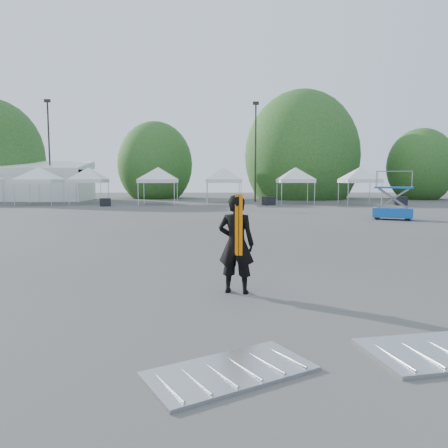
{
  "coord_description": "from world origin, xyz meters",
  "views": [
    {
      "loc": [
        -1.08,
        -11.6,
        2.34
      ],
      "look_at": [
        -0.86,
        -1.75,
        1.3
      ],
      "focal_mm": 35.0,
      "sensor_mm": 36.0,
      "label": 1
    }
  ],
  "objects": [
    {
      "name": "ground",
      "position": [
        0.0,
        0.0,
        0.0
      ],
      "size": [
        120.0,
        120.0,
        0.0
      ],
      "primitive_type": "plane",
      "color": "#474442",
      "rests_on": "ground"
    },
    {
      "name": "marquee",
      "position": [
        -22.0,
        35.0,
        1.97
      ],
      "size": [
        15.0,
        6.25,
        4.23
      ],
      "color": "white",
      "rests_on": "ground"
    },
    {
      "name": "light_pole_west",
      "position": [
        -18.0,
        34.0,
        5.77
      ],
      "size": [
        0.6,
        0.25,
        10.3
      ],
      "color": "black",
      "rests_on": "ground"
    },
    {
      "name": "light_pole_east",
      "position": [
        3.0,
        32.0,
        5.52
      ],
      "size": [
        0.6,
        0.25,
        9.8
      ],
      "color": "black",
      "rests_on": "ground"
    },
    {
      "name": "tree_mid_w",
      "position": [
        -8.0,
        40.0,
        3.93
      ],
      "size": [
        4.16,
        4.16,
        6.33
      ],
      "color": "#382314",
      "rests_on": "ground"
    },
    {
      "name": "tree_mid_e",
      "position": [
        9.0,
        39.0,
        4.84
      ],
      "size": [
        5.12,
        5.12,
        7.79
      ],
      "color": "#382314",
      "rests_on": "ground"
    },
    {
      "name": "tree_far_e",
      "position": [
        22.0,
        37.0,
        3.63
      ],
      "size": [
        3.84,
        3.84,
        5.84
      ],
      "color": "#382314",
      "rests_on": "ground"
    },
    {
      "name": "tent_b",
      "position": [
        -16.69,
        27.8,
        3.06
      ],
      "size": [
        4.74,
        4.74,
        3.88
      ],
      "color": "silver",
      "rests_on": "ground"
    },
    {
      "name": "tent_c",
      "position": [
        -12.59,
        28.84,
        3.06
      ],
      "size": [
        4.29,
        4.29,
        3.88
      ],
      "color": "silver",
      "rests_on": "ground"
    },
    {
      "name": "tent_d",
      "position": [
        -6.12,
        27.87,
        3.06
      ],
      "size": [
        4.7,
        4.7,
        3.88
      ],
      "color": "silver",
      "rests_on": "ground"
    },
    {
      "name": "tent_e",
      "position": [
        -0.24,
        28.29,
        3.06
      ],
      "size": [
        4.55,
        4.55,
        3.88
      ],
      "color": "silver",
      "rests_on": "ground"
    },
    {
      "name": "tent_f",
      "position": [
        6.32,
        28.25,
        3.06
      ],
      "size": [
        4.41,
        4.41,
        3.88
      ],
      "color": "silver",
      "rests_on": "ground"
    },
    {
      "name": "tent_g",
      "position": [
        11.91,
        27.25,
        3.06
      ],
      "size": [
        4.44,
        4.44,
        3.88
      ],
      "color": "silver",
      "rests_on": "ground"
    },
    {
      "name": "man",
      "position": [
        -0.64,
        -2.87,
        1.01
      ],
      "size": [
        0.84,
        0.66,
        2.02
      ],
      "rotation": [
        0.0,
        0.0,
        2.88
      ],
      "color": "black",
      "rests_on": "ground"
    },
    {
      "name": "scissor_lift",
      "position": [
        9.03,
        12.8,
        1.38
      ],
      "size": [
        2.37,
        1.84,
        2.74
      ],
      "rotation": [
        0.0,
        0.0,
        -0.42
      ],
      "color": "#0C39A1",
      "rests_on": "ground"
    },
    {
      "name": "barrier_left",
      "position": [
        -0.9,
        -6.57,
        0.03
      ],
      "size": [
        2.22,
        1.84,
        0.06
      ],
      "rotation": [
        0.0,
        0.0,
        0.51
      ],
      "color": "#AAAEB3",
      "rests_on": "ground"
    },
    {
      "name": "crate_west",
      "position": [
        -10.24,
        25.13,
        0.33
      ],
      "size": [
        1.03,
        0.91,
        0.66
      ],
      "primitive_type": "cube",
      "rotation": [
        0.0,
        0.0,
        0.34
      ],
      "color": "black",
      "rests_on": "ground"
    },
    {
      "name": "crate_mid",
      "position": [
        3.65,
        26.28,
        0.37
      ],
      "size": [
        1.18,
        1.08,
        0.75
      ],
      "primitive_type": "cube",
      "rotation": [
        0.0,
        0.0,
        0.43
      ],
      "color": "black",
      "rests_on": "ground"
    },
    {
      "name": "crate_east",
      "position": [
        15.08,
        25.86,
        0.38
      ],
      "size": [
        1.07,
        0.88,
        0.76
      ],
      "primitive_type": "cube",
      "rotation": [
        0.0,
        0.0,
        -0.12
      ],
      "color": "black",
      "rests_on": "ground"
    }
  ]
}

